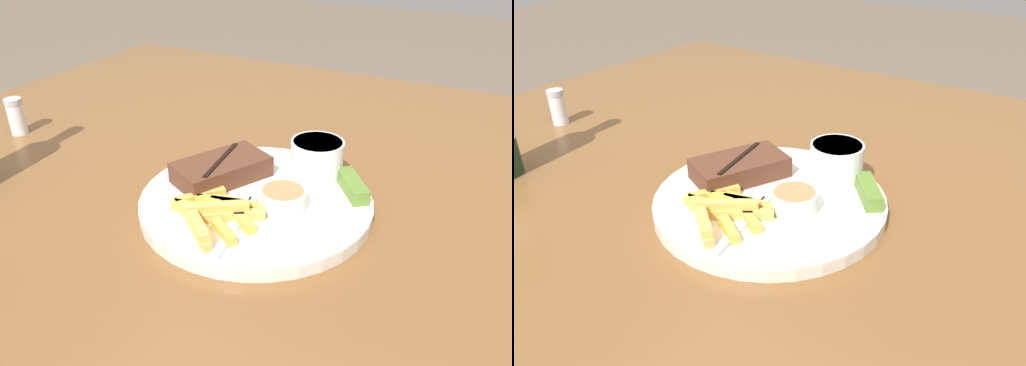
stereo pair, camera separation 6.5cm
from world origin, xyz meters
TOP-DOWN VIEW (x-y plane):
  - dining_table at (0.00, 0.00)m, footprint 1.31×1.43m
  - dinner_plate at (0.00, 0.00)m, footprint 0.31×0.31m
  - steak_portion at (0.02, 0.07)m, footprint 0.15×0.12m
  - fries_pile at (-0.07, 0.02)m, footprint 0.13×0.13m
  - coleslaw_cup at (0.10, -0.05)m, footprint 0.08×0.08m
  - dipping_sauce_cup at (-0.01, -0.04)m, footprint 0.06×0.06m
  - pickle_spear at (0.07, -0.11)m, footprint 0.07×0.06m
  - fork_utensil at (-0.08, -0.01)m, footprint 0.13×0.03m
  - salt_shaker at (0.02, 0.49)m, footprint 0.03×0.03m

SIDE VIEW (x-z plane):
  - dining_table at x=0.00m, z-range 0.32..1.08m
  - dinner_plate at x=0.00m, z-range 0.77..0.78m
  - fork_utensil at x=-0.08m, z-range 0.78..0.79m
  - fries_pile at x=-0.07m, z-range 0.78..0.80m
  - pickle_spear at x=0.07m, z-range 0.78..0.80m
  - dipping_sauce_cup at x=-0.01m, z-range 0.78..0.81m
  - steak_portion at x=0.02m, z-range 0.78..0.81m
  - salt_shaker at x=0.02m, z-range 0.77..0.83m
  - coleslaw_cup at x=0.10m, z-range 0.79..0.84m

